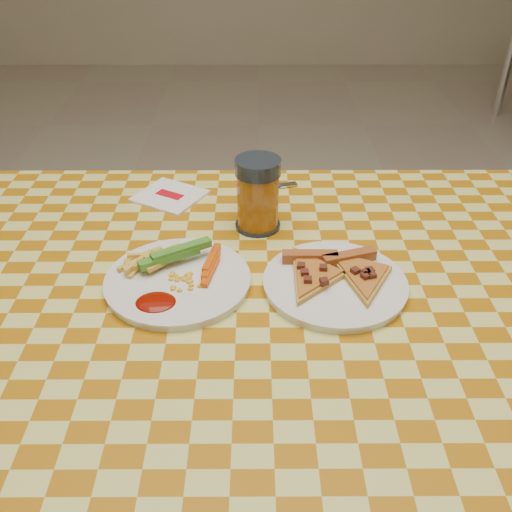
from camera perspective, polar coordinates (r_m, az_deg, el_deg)
The scene contains 8 objects.
table at distance 1.00m, azimuth 1.18°, elevation -6.33°, with size 1.28×0.88×0.76m.
plate_left at distance 0.96m, azimuth -7.81°, elevation -2.59°, with size 0.24×0.24×0.01m, color white.
plate_right at distance 0.95m, azimuth 7.88°, elevation -2.85°, with size 0.23×0.23×0.01m, color white.
fries_veggies at distance 0.96m, azimuth -8.27°, elevation -1.20°, with size 0.19×0.18×0.04m.
pizza_slices at distance 0.96m, azimuth 7.97°, elevation -1.65°, with size 0.22×0.21×0.02m.
drink_glass at distance 1.08m, azimuth 0.19°, elevation 6.13°, with size 0.09×0.09×0.14m.
napkin at distance 1.23m, azimuth -8.61°, elevation 5.96°, with size 0.17×0.17×0.01m.
fork at distance 1.25m, azimuth 1.40°, elevation 6.91°, with size 0.13×0.05×0.01m.
Camera 1 is at (-0.02, -0.76, 1.33)m, focal length 40.00 mm.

